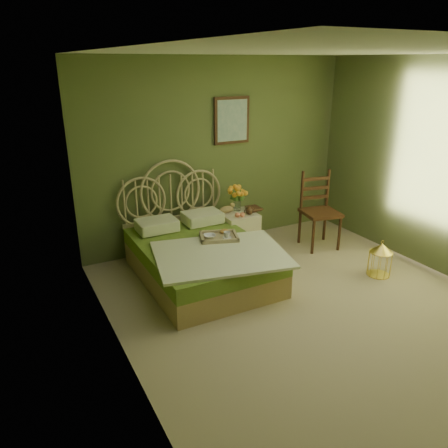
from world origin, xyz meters
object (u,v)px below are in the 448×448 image
bed (199,255)px  nightstand (238,225)px  chair (317,205)px  birdcage (380,260)px

bed → nightstand: 1.03m
bed → chair: bearing=4.3°
nightstand → birdcage: 1.95m
bed → chair: bed is taller
nightstand → chair: chair is taller
bed → chair: 1.94m
bed → nightstand: bed is taller
bed → chair: (1.91, 0.14, 0.31)m
nightstand → chair: 1.16m
chair → nightstand: bearing=168.7°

